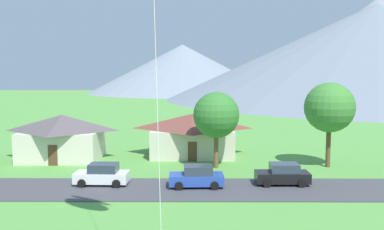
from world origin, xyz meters
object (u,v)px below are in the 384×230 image
house_left_center (63,136)px  parked_car_black_east_end (283,174)px  tree_near_left (330,108)px  parked_car_white_mid_west (102,175)px  house_leftmost (193,134)px  parked_car_blue_west_end (197,177)px  tree_center (216,115)px

house_left_center → parked_car_black_east_end: house_left_center is taller
tree_near_left → parked_car_white_mid_west: size_ratio=1.88×
house_leftmost → parked_car_black_east_end: (7.21, -12.23, -1.45)m
tree_near_left → parked_car_white_mid_west: 21.51m
house_left_center → parked_car_blue_west_end: house_left_center is taller
tree_center → tree_near_left: bearing=1.8°
tree_center → parked_car_black_east_end: (4.98, -6.08, -4.08)m
parked_car_black_east_end → house_left_center: bearing=154.3°
house_leftmost → parked_car_white_mid_west: size_ratio=2.19×
house_leftmost → house_left_center: (-13.38, -2.32, 0.06)m
tree_near_left → parked_car_black_east_end: tree_near_left is taller
house_leftmost → tree_near_left: bearing=-24.4°
house_leftmost → parked_car_white_mid_west: 14.33m
parked_car_black_east_end → tree_near_left: bearing=48.8°
house_leftmost → house_left_center: 13.58m
parked_car_white_mid_west → parked_car_blue_west_end: bearing=-4.7°
tree_center → parked_car_blue_west_end: size_ratio=1.67×
house_leftmost → parked_car_blue_west_end: house_leftmost is taller
house_leftmost → parked_car_blue_west_end: 13.07m
parked_car_blue_west_end → parked_car_black_east_end: same height
parked_car_white_mid_west → parked_car_black_east_end: 14.31m
tree_near_left → tree_center: bearing=-178.2°
tree_near_left → tree_center: tree_near_left is taller
house_leftmost → tree_near_left: size_ratio=1.17×
house_left_center → parked_car_white_mid_west: 11.95m
house_left_center → parked_car_black_east_end: size_ratio=2.00×
tree_near_left → parked_car_blue_west_end: 15.14m
house_leftmost → parked_car_black_east_end: 14.28m
tree_center → parked_car_black_east_end: 8.85m
house_leftmost → parked_car_blue_west_end: (0.39, -12.98, -1.45)m
parked_car_white_mid_west → parked_car_black_east_end: bearing=0.5°
parked_car_white_mid_west → tree_near_left: bearing=18.2°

